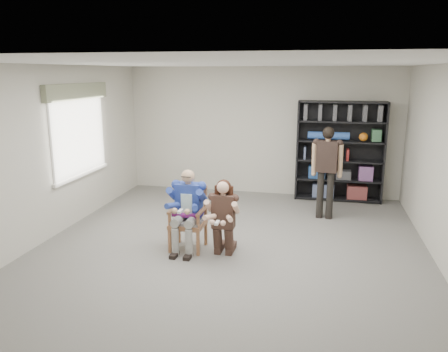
% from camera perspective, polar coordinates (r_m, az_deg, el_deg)
% --- Properties ---
extents(room_shell, '(6.00, 7.00, 2.80)m').
position_cam_1_polar(room_shell, '(6.33, 0.59, 1.76)').
color(room_shell, beige).
rests_on(room_shell, ground).
extents(floor, '(6.00, 7.00, 0.01)m').
position_cam_1_polar(floor, '(6.75, 0.56, -9.95)').
color(floor, slate).
rests_on(floor, ground).
extents(window_left, '(0.16, 2.00, 1.75)m').
position_cam_1_polar(window_left, '(8.30, -18.32, 5.49)').
color(window_left, silver).
rests_on(window_left, room_shell).
extents(armchair, '(0.57, 0.55, 0.97)m').
position_cam_1_polar(armchair, '(6.74, -4.75, -5.62)').
color(armchair, '#975936').
rests_on(armchair, floor).
extents(seated_man, '(0.56, 0.77, 1.26)m').
position_cam_1_polar(seated_man, '(6.69, -4.77, -4.44)').
color(seated_man, navy).
rests_on(seated_man, floor).
extents(kneeling_woman, '(0.50, 0.79, 1.16)m').
position_cam_1_polar(kneeling_woman, '(6.46, -0.13, -5.57)').
color(kneeling_woman, '#38291E').
rests_on(kneeling_woman, floor).
extents(bookshelf, '(1.80, 0.38, 2.10)m').
position_cam_1_polar(bookshelf, '(9.50, 14.89, 3.10)').
color(bookshelf, black).
rests_on(bookshelf, floor).
extents(standing_man, '(0.57, 0.36, 1.72)m').
position_cam_1_polar(standing_man, '(8.25, 13.21, 0.32)').
color(standing_man, black).
rests_on(standing_man, floor).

